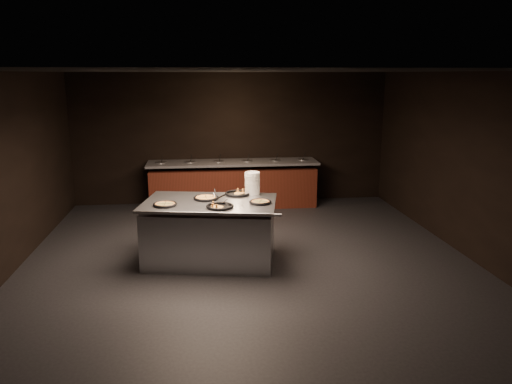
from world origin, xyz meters
TOP-DOWN VIEW (x-y plane):
  - room at (0.00, 0.00)m, footprint 7.02×8.02m
  - salad_bar at (0.00, 3.56)m, footprint 3.70×0.83m
  - serving_counter at (-0.59, 0.27)m, footprint 2.21×1.64m
  - plate_stack at (0.11, 0.68)m, footprint 0.24×0.24m
  - pan_veggie_whole at (-1.25, 0.10)m, footprint 0.36×0.36m
  - pan_cheese_whole at (-0.64, 0.43)m, footprint 0.40×0.40m
  - pan_cheese_slices_a at (-0.13, 0.66)m, footprint 0.41×0.41m
  - pan_cheese_slices_b at (-0.45, -0.11)m, footprint 0.40×0.40m
  - pan_veggie_slices at (0.17, 0.08)m, footprint 0.33×0.33m
  - server_left at (-0.51, 0.41)m, footprint 0.11×0.31m
  - server_right at (-0.41, 0.06)m, footprint 0.33×0.17m

SIDE VIEW (x-z plane):
  - salad_bar at x=0.00m, z-range -0.15..1.03m
  - serving_counter at x=-0.59m, z-range -0.02..0.94m
  - pan_cheese_slices_a at x=-0.13m, z-range 0.96..1.00m
  - pan_cheese_slices_b at x=-0.45m, z-range 0.96..1.00m
  - pan_veggie_slices at x=0.17m, z-range 0.96..1.00m
  - pan_veggie_whole at x=-1.25m, z-range 0.96..1.00m
  - pan_cheese_whole at x=-0.64m, z-range 0.96..1.00m
  - server_left at x=-0.51m, z-range 0.96..1.11m
  - server_right at x=-0.41m, z-range 0.96..1.12m
  - plate_stack at x=0.11m, z-range 0.96..1.32m
  - room at x=0.00m, z-range -0.01..2.91m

